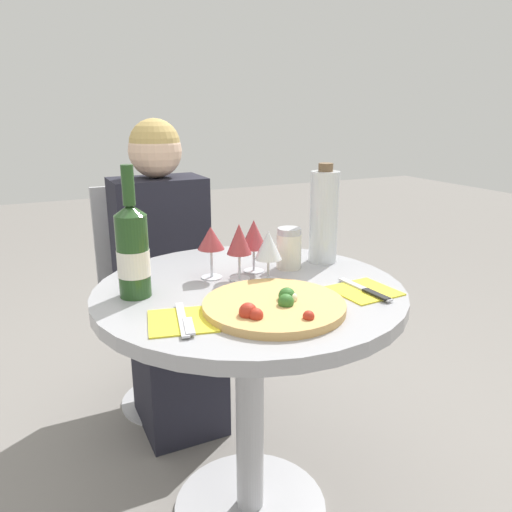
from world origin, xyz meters
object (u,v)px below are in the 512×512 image
object	(u,v)px
pizza_large	(274,306)
wine_bottle	(133,251)
dining_table	(250,344)
tall_carafe	(324,216)
chair_behind_diner	(159,302)
seated_diner	(168,289)

from	to	relation	value
pizza_large	wine_bottle	world-z (taller)	wine_bottle
dining_table	wine_bottle	distance (m)	0.42
wine_bottle	tall_carafe	size ratio (longest dim) A/B	1.09
chair_behind_diner	seated_diner	bearing A→B (deg)	90.00
seated_diner	pizza_large	distance (m)	0.83
seated_diner	pizza_large	size ratio (longest dim) A/B	3.42
seated_diner	wine_bottle	xyz separation A→B (m)	(-0.24, -0.56, 0.32)
pizza_large	wine_bottle	distance (m)	0.38
wine_bottle	dining_table	bearing A→B (deg)	-12.15
wine_bottle	seated_diner	bearing A→B (deg)	67.20
pizza_large	seated_diner	bearing A→B (deg)	92.58
dining_table	pizza_large	distance (m)	0.25
tall_carafe	chair_behind_diner	bearing A→B (deg)	118.57
seated_diner	pizza_large	world-z (taller)	seated_diner
chair_behind_diner	tall_carafe	bearing A→B (deg)	118.57
tall_carafe	wine_bottle	bearing A→B (deg)	-175.41
chair_behind_diner	tall_carafe	distance (m)	0.88
dining_table	chair_behind_diner	world-z (taller)	chair_behind_diner
chair_behind_diner	wine_bottle	xyz separation A→B (m)	(-0.24, -0.71, 0.43)
chair_behind_diner	tall_carafe	world-z (taller)	tall_carafe
seated_diner	pizza_large	bearing A→B (deg)	92.58
seated_diner	dining_table	bearing A→B (deg)	95.06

